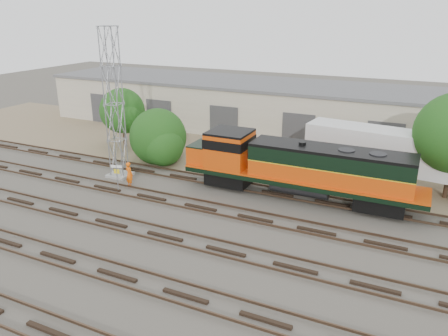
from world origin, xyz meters
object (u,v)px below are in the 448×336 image
at_px(locomotive, 297,167).
at_px(worker, 129,174).
at_px(signal_tower, 114,107).
at_px(semi_trailer, 404,154).

bearing_deg(locomotive, worker, -164.55).
xyz_separation_m(locomotive, signal_tower, (-14.20, -1.80, 3.32)).
distance_m(signal_tower, worker, 5.38).
bearing_deg(locomotive, signal_tower, -172.79).
bearing_deg(semi_trailer, signal_tower, -154.08).
bearing_deg(semi_trailer, locomotive, -134.60).
distance_m(locomotive, semi_trailer, 8.51).
xyz_separation_m(worker, semi_trailer, (18.75, 8.58, 1.73)).
relative_size(signal_tower, worker, 5.93).
height_order(signal_tower, semi_trailer, signal_tower).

